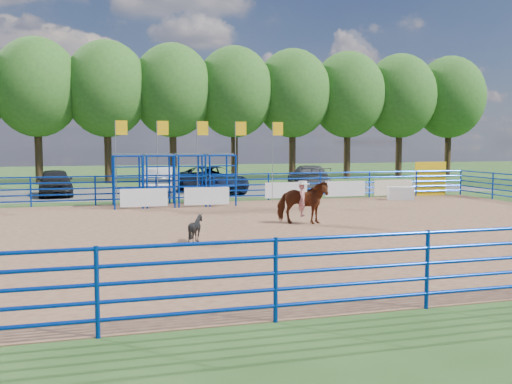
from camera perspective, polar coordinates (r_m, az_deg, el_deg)
ground at (r=20.44m, az=1.42°, el=-3.85°), size 120.00×120.00×0.00m
arena_dirt at (r=20.44m, az=1.42°, el=-3.82°), size 30.00×20.00×0.02m
gravel_strip at (r=36.91m, az=-6.41°, el=0.09°), size 40.00×10.00×0.01m
announcer_table at (r=31.89m, az=14.25°, el=-0.13°), size 1.46×1.01×0.71m
horse_and_rider at (r=21.85m, az=4.67°, el=-0.89°), size 2.17×1.60×2.28m
calf at (r=17.93m, az=-6.05°, el=-3.65°), size 0.96×0.90×0.88m
car_a at (r=35.41m, az=-19.44°, el=0.93°), size 2.25×4.81×1.59m
car_b at (r=35.04m, az=-9.41°, el=1.15°), size 2.88×5.26×1.64m
car_c at (r=35.20m, az=-4.41°, el=1.22°), size 4.14×6.42×1.65m
car_d at (r=37.85m, az=5.29°, el=1.46°), size 3.37×5.94×1.62m
perimeter_fence at (r=20.34m, az=1.43°, el=-1.76°), size 30.10×20.10×1.50m
chute_assembly at (r=28.48m, az=-7.52°, el=1.16°), size 19.32×2.41×4.20m
treeline at (r=45.89m, az=-8.37°, el=10.44°), size 56.40×6.40×11.24m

